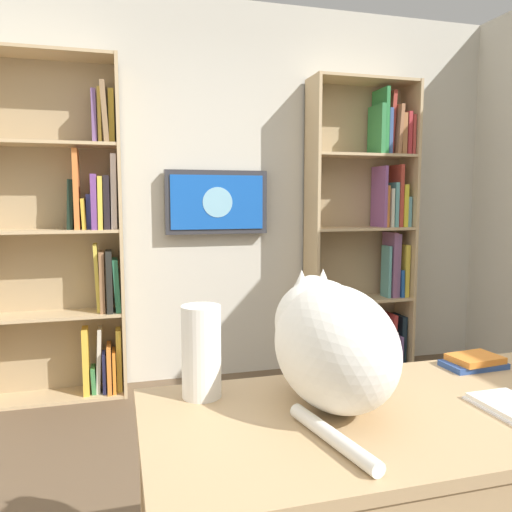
{
  "coord_description": "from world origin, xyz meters",
  "views": [
    {
      "loc": [
        0.67,
        1.41,
        1.3
      ],
      "look_at": [
        -0.03,
        -1.14,
        1.01
      ],
      "focal_mm": 35.48,
      "sensor_mm": 36.0,
      "label": 1
    }
  ],
  "objects": [
    {
      "name": "paper_towel_roll",
      "position": [
        0.45,
        0.05,
        0.88
      ],
      "size": [
        0.11,
        0.11,
        0.26
      ],
      "primitive_type": "cylinder",
      "color": "white",
      "rests_on": "desk"
    },
    {
      "name": "wall_mounted_tv",
      "position": [
        -0.02,
        -2.15,
        1.29
      ],
      "size": [
        0.73,
        0.07,
        0.45
      ],
      "color": "#333338"
    },
    {
      "name": "wall_back",
      "position": [
        0.0,
        -2.23,
        1.35
      ],
      "size": [
        4.52,
        0.06,
        2.7
      ],
      "primitive_type": "cube",
      "color": "beige",
      "rests_on": "ground"
    },
    {
      "name": "bookshelf_right",
      "position": [
        0.98,
        -2.07,
        1.07
      ],
      "size": [
        0.93,
        0.28,
        2.21
      ],
      "color": "tan",
      "rests_on": "ground"
    },
    {
      "name": "cat",
      "position": [
        0.13,
        0.18,
        0.93
      ],
      "size": [
        0.3,
        0.58,
        0.35
      ],
      "color": "white",
      "rests_on": "desk"
    },
    {
      "name": "bookshelf_left",
      "position": [
        -1.21,
        -2.06,
        1.08
      ],
      "size": [
        0.81,
        0.28,
        2.18
      ],
      "color": "tan",
      "rests_on": "ground"
    },
    {
      "name": "desk",
      "position": [
        -0.05,
        0.3,
        0.64
      ],
      "size": [
        1.38,
        0.66,
        0.75
      ],
      "color": "tan",
      "rests_on": "ground"
    },
    {
      "name": "desk_book_stack",
      "position": [
        -0.45,
        0.04,
        0.77
      ],
      "size": [
        0.2,
        0.13,
        0.04
      ],
      "color": "#2D4C93",
      "rests_on": "desk"
    }
  ]
}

